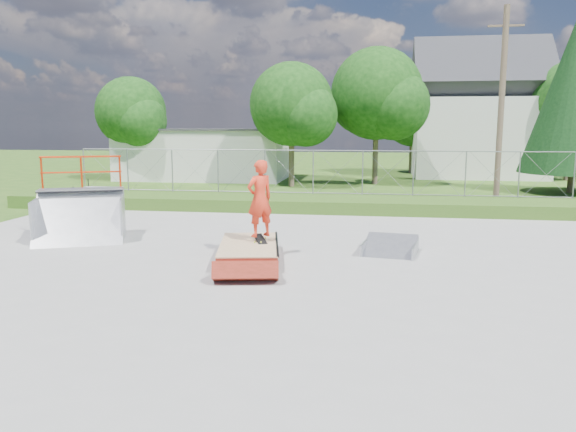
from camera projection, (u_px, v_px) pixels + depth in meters
The scene contains 17 objects.
ground at pixel (263, 270), 12.81m from camera, with size 120.00×120.00×0.00m, color #295217.
concrete_pad at pixel (263, 269), 12.81m from camera, with size 20.00×16.00×0.04m, color gray.
grass_berm at pixel (310, 203), 22.04m from camera, with size 24.00×3.00×0.50m, color #295217.
grind_box at pixel (249, 252), 13.66m from camera, with size 1.89×3.07×0.43m.
quarter_pipe at pixel (79, 200), 15.80m from camera, with size 2.38×2.01×2.38m, color #9DA0A5, non-canonical shape.
flat_bank_ramp at pixel (390, 247), 14.30m from camera, with size 1.32×1.40×0.40m, color #9DA0A5, non-canonical shape.
skateboard at pixel (260, 239), 13.92m from camera, with size 0.22×0.80×0.02m, color black.
skater at pixel (260, 201), 13.77m from camera, with size 0.69×0.45×1.89m, color red.
concrete_stairs at pixel (98, 198), 22.51m from camera, with size 1.50×1.60×0.80m, color gray, non-canonical shape.
chain_link_fence at pixel (313, 172), 22.84m from camera, with size 20.00×0.06×1.80m, color gray, non-canonical shape.
utility_building_flat at pixel (206, 154), 35.25m from camera, with size 10.00×6.00×3.00m, color silver.
gable_house at pixel (478, 117), 36.23m from camera, with size 8.40×6.08×8.94m.
utility_pole at pixel (501, 108), 22.77m from camera, with size 0.24×0.24×8.00m, color brown.
tree_left_near at pixel (296, 107), 29.81m from camera, with size 4.76×4.48×6.65m.
tree_center at pixel (382, 97), 30.96m from camera, with size 5.44×5.12×7.60m.
tree_left_far at pixel (134, 115), 33.33m from camera, with size 4.42×4.16×6.18m.
tree_back_mid at pixel (416, 121), 38.64m from camera, with size 4.08×3.84×5.70m.
Camera 1 is at (2.46, -12.22, 3.24)m, focal length 35.00 mm.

